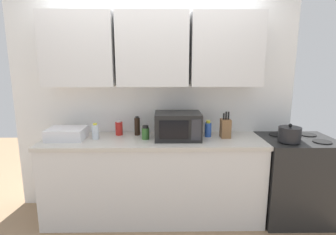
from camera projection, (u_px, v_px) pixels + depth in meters
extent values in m
cube|color=white|center=(154.00, 98.00, 3.07)|extent=(3.20, 0.06, 2.60)
cube|color=silver|center=(79.00, 50.00, 2.78)|extent=(0.74, 0.33, 0.75)
cube|color=silver|center=(153.00, 50.00, 2.79)|extent=(0.74, 0.33, 0.75)
cube|color=silver|center=(226.00, 50.00, 2.80)|extent=(0.74, 0.33, 0.75)
cube|color=silver|center=(154.00, 180.00, 2.92)|extent=(2.30, 0.60, 0.86)
cube|color=beige|center=(153.00, 141.00, 2.83)|extent=(2.33, 0.63, 0.04)
cube|color=black|center=(295.00, 178.00, 2.92)|extent=(0.76, 0.64, 0.90)
cylinder|color=black|center=(289.00, 142.00, 2.69)|extent=(0.18, 0.18, 0.01)
cylinder|color=black|center=(322.00, 142.00, 2.70)|extent=(0.18, 0.18, 0.01)
cylinder|color=black|center=(277.00, 135.00, 2.96)|extent=(0.18, 0.18, 0.01)
cylinder|color=black|center=(308.00, 135.00, 2.97)|extent=(0.18, 0.18, 0.01)
cylinder|color=black|center=(290.00, 134.00, 2.67)|extent=(0.22, 0.22, 0.15)
sphere|color=black|center=(290.00, 125.00, 2.66)|extent=(0.04, 0.04, 0.04)
cube|color=black|center=(178.00, 126.00, 2.81)|extent=(0.48, 0.36, 0.28)
cube|color=black|center=(174.00, 130.00, 2.63)|extent=(0.29, 0.01, 0.18)
cube|color=#2D2D33|center=(196.00, 130.00, 2.63)|extent=(0.10, 0.01, 0.21)
cube|color=silver|center=(67.00, 134.00, 2.80)|extent=(0.38, 0.30, 0.12)
cube|color=brown|center=(225.00, 128.00, 2.86)|extent=(0.10, 0.12, 0.20)
cylinder|color=black|center=(224.00, 116.00, 2.82)|extent=(0.02, 0.02, 0.07)
cylinder|color=black|center=(226.00, 116.00, 2.82)|extent=(0.02, 0.02, 0.08)
cylinder|color=black|center=(228.00, 116.00, 2.82)|extent=(0.02, 0.02, 0.08)
cylinder|color=silver|center=(95.00, 132.00, 2.81)|extent=(0.07, 0.07, 0.15)
cylinder|color=yellow|center=(95.00, 124.00, 2.79)|extent=(0.04, 0.04, 0.02)
cylinder|color=#2D56B7|center=(208.00, 130.00, 2.90)|extent=(0.07, 0.07, 0.15)
cylinder|color=yellow|center=(208.00, 122.00, 2.88)|extent=(0.04, 0.04, 0.03)
cylinder|color=red|center=(119.00, 129.00, 2.97)|extent=(0.08, 0.08, 0.15)
cylinder|color=silver|center=(119.00, 121.00, 2.95)|extent=(0.05, 0.05, 0.02)
cylinder|color=black|center=(137.00, 126.00, 2.96)|extent=(0.06, 0.06, 0.20)
cylinder|color=black|center=(137.00, 117.00, 2.94)|extent=(0.04, 0.04, 0.02)
cylinder|color=#386B2D|center=(145.00, 134.00, 2.80)|extent=(0.08, 0.08, 0.12)
cylinder|color=black|center=(145.00, 127.00, 2.79)|extent=(0.06, 0.06, 0.03)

